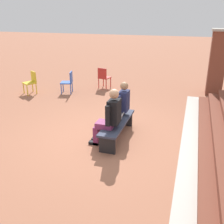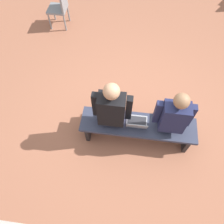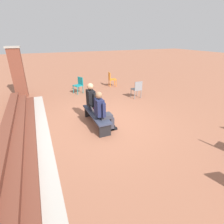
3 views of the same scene
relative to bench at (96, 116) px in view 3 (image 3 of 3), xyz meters
The scene contains 11 objects.
ground_plane 0.46m from the bench, 84.11° to the right, with size 60.00×60.00×0.00m, color #9E6047.
concrete_strip 1.78m from the bench, 90.00° to the left, with size 8.17×0.40×0.01m, color #B7B2A8.
brick_steps 2.50m from the bench, 90.00° to the left, with size 7.37×0.90×0.45m.
brick_pillar_right_of_steps 5.24m from the bench, 28.33° to the left, with size 0.64×0.64×2.40m.
bench is the anchor object (origin of this frame).
person_student 0.58m from the bench, behind, with size 0.53×0.67×1.33m.
person_adult 0.57m from the bench, ahead, with size 0.57×0.72×1.38m.
laptop 0.15m from the bench, 23.10° to the left, with size 0.32×0.29×0.21m.
plastic_chair_foreground 3.39m from the bench, 54.75° to the right, with size 0.42×0.42×0.84m.
plastic_chair_by_pillar 3.92m from the bench, ahead, with size 0.56×0.56×0.84m.
plastic_chair_far_right 5.10m from the bench, 28.92° to the right, with size 0.48×0.48×0.84m.
Camera 3 is at (-5.16, 1.93, 2.84)m, focal length 28.00 mm.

